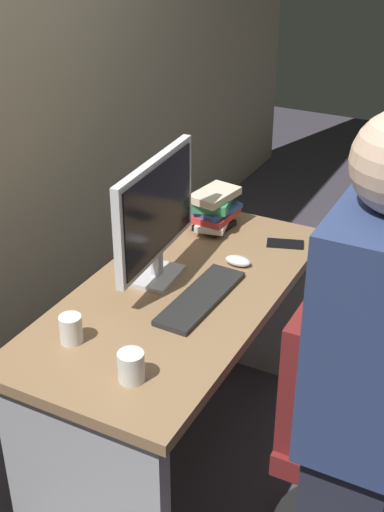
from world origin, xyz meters
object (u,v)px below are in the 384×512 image
object	(u,v)px
person_at_desk	(363,427)
keyboard	(201,298)
monitor	(156,214)
mouse	(238,261)
desk	(180,343)
cup_by_monitor	(71,329)
office_chair	(342,444)
book_stack	(214,209)
cup_near_keyboard	(131,367)
cell_phone	(285,244)

from	to	relation	value
person_at_desk	keyboard	distance (m)	0.83
monitor	mouse	distance (m)	0.39
desk	cup_by_monitor	size ratio (longest dim) A/B	14.92
office_chair	book_stack	bearing A→B (deg)	50.39
office_chair	keyboard	xyz separation A→B (m)	(0.12, 0.57, 0.32)
book_stack	desk	bearing A→B (deg)	-168.11
desk	mouse	xyz separation A→B (m)	(0.26, -0.11, 0.25)
keyboard	person_at_desk	bearing A→B (deg)	-122.48
person_at_desk	cup_near_keyboard	distance (m)	0.67
desk	cup_by_monitor	bearing A→B (deg)	159.80
monitor	cell_phone	distance (m)	0.61
cell_phone	cup_near_keyboard	bearing A→B (deg)	155.69
office_chair	cup_near_keyboard	world-z (taller)	office_chair
cup_by_monitor	cell_phone	world-z (taller)	cup_by_monitor
office_chair	mouse	world-z (taller)	office_chair
person_at_desk	cup_near_keyboard	xyz separation A→B (m)	(-0.00, 0.67, -0.05)
monitor	cup_by_monitor	bearing A→B (deg)	174.35
cup_by_monitor	office_chair	bearing A→B (deg)	-71.15
monitor	cup_near_keyboard	bearing A→B (deg)	-157.66
mouse	cup_by_monitor	bearing A→B (deg)	158.71
keyboard	mouse	world-z (taller)	mouse
monitor	desk	bearing A→B (deg)	-109.49
person_at_desk	cell_phone	bearing A→B (deg)	29.97
person_at_desk	office_chair	bearing A→B (deg)	17.92
office_chair	cup_by_monitor	size ratio (longest dim) A/B	10.21
keyboard	office_chair	bearing A→B (deg)	-99.69
cup_by_monitor	desk	bearing A→B (deg)	-20.20
person_at_desk	cup_near_keyboard	bearing A→B (deg)	90.25
desk	cup_near_keyboard	xyz separation A→B (m)	(-0.50, -0.11, 0.28)
monitor	cup_by_monitor	world-z (taller)	monitor
mouse	book_stack	xyz separation A→B (m)	(0.23, 0.21, 0.07)
mouse	office_chair	bearing A→B (deg)	-125.89
cell_phone	cup_by_monitor	bearing A→B (deg)	139.66
desk	cup_by_monitor	distance (m)	0.53
monitor	keyboard	world-z (taller)	monitor
cup_near_keyboard	book_stack	distance (m)	1.01
cup_by_monitor	monitor	bearing A→B (deg)	-5.65
office_chair	mouse	bearing A→B (deg)	54.11
person_at_desk	monitor	distance (m)	1.05
keyboard	cup_by_monitor	bearing A→B (deg)	149.76
desk	keyboard	xyz separation A→B (m)	(-0.02, -0.10, 0.24)
keyboard	book_stack	bearing A→B (deg)	23.26
cup_near_keyboard	cup_by_monitor	bearing A→B (deg)	74.40
cup_near_keyboard	cell_phone	size ratio (longest dim) A/B	0.65
person_at_desk	cup_by_monitor	xyz separation A→B (m)	(0.07, 0.93, -0.05)
desk	office_chair	world-z (taller)	office_chair
mouse	cup_by_monitor	distance (m)	0.73
cup_near_keyboard	cup_by_monitor	xyz separation A→B (m)	(0.07, 0.27, -0.00)
cup_by_monitor	book_stack	size ratio (longest dim) A/B	0.40
desk	monitor	world-z (taller)	monitor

